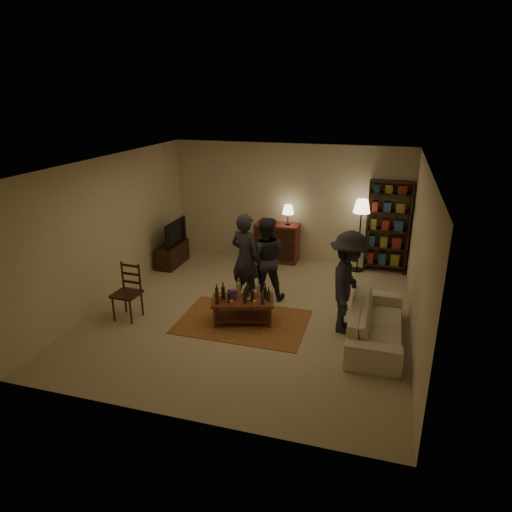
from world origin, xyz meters
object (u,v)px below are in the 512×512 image
at_px(coffee_table, 243,301).
at_px(tv_stand, 172,249).
at_px(person_left, 245,258).
at_px(person_by_sofa, 348,283).
at_px(dining_chair, 128,289).
at_px(floor_lamp, 362,211).
at_px(sofa, 376,323).
at_px(dresser, 277,242).
at_px(bookshelf, 388,226).
at_px(person_right, 265,259).

relative_size(coffee_table, tv_stand, 1.10).
distance_m(person_left, person_by_sofa, 2.05).
bearing_deg(person_by_sofa, dining_chair, 101.82).
distance_m(dining_chair, floor_lamp, 5.08).
bearing_deg(sofa, person_left, 71.20).
distance_m(dresser, person_by_sofa, 3.50).
bearing_deg(sofa, coffee_table, 90.26).
bearing_deg(coffee_table, person_by_sofa, 6.90).
bearing_deg(person_left, person_by_sofa, -177.45).
distance_m(floor_lamp, sofa, 3.23).
relative_size(tv_stand, bookshelf, 0.52).
xyz_separation_m(sofa, person_right, (-2.13, 1.05, 0.51)).
distance_m(tv_stand, person_right, 2.80).
bearing_deg(person_left, dresser, -70.81).
height_order(tv_stand, person_right, person_right).
bearing_deg(bookshelf, person_left, -136.72).
distance_m(person_left, person_right, 0.39).
bearing_deg(dining_chair, coffee_table, 13.57).
bearing_deg(person_right, floor_lamp, -143.75).
height_order(dining_chair, person_right, person_right).
bearing_deg(person_right, dining_chair, 20.04).
xyz_separation_m(dresser, person_by_sofa, (1.89, -2.91, 0.39)).
distance_m(dresser, person_left, 2.31).
height_order(floor_lamp, person_by_sofa, person_by_sofa).
bearing_deg(floor_lamp, tv_stand, -168.93).
relative_size(dresser, person_right, 0.84).
bearing_deg(person_left, sofa, -178.24).
bearing_deg(floor_lamp, sofa, -80.18).
relative_size(bookshelf, floor_lamp, 1.25).
bearing_deg(person_right, sofa, 139.37).
relative_size(tv_stand, dresser, 0.78).
xyz_separation_m(coffee_table, person_left, (-0.21, 0.84, 0.47)).
relative_size(coffee_table, dresser, 0.86).
bearing_deg(bookshelf, sofa, -90.82).
bearing_deg(sofa, dresser, 37.54).
xyz_separation_m(coffee_table, bookshelf, (2.28, 3.19, 0.64)).
bearing_deg(sofa, person_right, 63.66).
bearing_deg(tv_stand, person_left, -31.88).
bearing_deg(bookshelf, floor_lamp, -163.00).
distance_m(bookshelf, sofa, 3.26).
relative_size(dining_chair, floor_lamp, 0.62).
bearing_deg(person_by_sofa, sofa, -108.74).
distance_m(coffee_table, person_right, 1.15).
bearing_deg(coffee_table, sofa, 0.26).
bearing_deg(tv_stand, bookshelf, 11.80).
distance_m(dresser, person_right, 2.10).
height_order(dining_chair, tv_stand, tv_stand).
height_order(dining_chair, person_left, person_left).
xyz_separation_m(sofa, person_by_sofa, (-0.50, 0.20, 0.56)).
bearing_deg(dresser, floor_lamp, -3.26).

